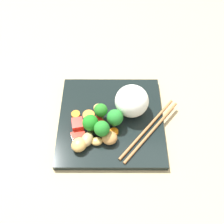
{
  "coord_description": "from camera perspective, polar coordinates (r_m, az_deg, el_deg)",
  "views": [
    {
      "loc": [
        33.97,
        1.86,
        54.48
      ],
      "look_at": [
        -0.57,
        0.23,
        3.58
      ],
      "focal_mm": 40.9,
      "sensor_mm": 36.0,
      "label": 1
    }
  ],
  "objects": [
    {
      "name": "pepper_chunk_2",
      "position": [
        0.61,
        -7.66,
        -2.85
      ],
      "size": [
        3.44,
        3.19,
        2.38
      ],
      "primitive_type": "cube",
      "rotation": [
        0.0,
        0.0,
        0.23
      ],
      "color": "red",
      "rests_on": "square_plate"
    },
    {
      "name": "pepper_chunk_0",
      "position": [
        0.6,
        -7.37,
        -5.5
      ],
      "size": [
        4.15,
        4.21,
        1.25
      ],
      "primitive_type": "cube",
      "rotation": [
        0.0,
        0.0,
        2.06
      ],
      "color": "red",
      "rests_on": "square_plate"
    },
    {
      "name": "chicken_piece_0",
      "position": [
        0.58,
        -7.37,
        -7.27
      ],
      "size": [
        4.95,
        4.92,
        2.76
      ],
      "primitive_type": "ellipsoid",
      "rotation": [
        0.0,
        0.0,
        2.42
      ],
      "color": "tan",
      "rests_on": "square_plate"
    },
    {
      "name": "chicken_piece_3",
      "position": [
        0.59,
        -0.5,
        -5.82
      ],
      "size": [
        4.17,
        4.33,
        2.63
      ],
      "primitive_type": "ellipsoid",
      "rotation": [
        0.0,
        0.0,
        4.96
      ],
      "color": "#BD864B",
      "rests_on": "square_plate"
    },
    {
      "name": "carrot_slice_1",
      "position": [
        0.63,
        -5.24,
        -0.69
      ],
      "size": [
        3.74,
        3.74,
        0.5
      ],
      "primitive_type": "cylinder",
      "rotation": [
        0.0,
        0.0,
        2.82
      ],
      "color": "orange",
      "rests_on": "square_plate"
    },
    {
      "name": "chopstick_pair",
      "position": [
        0.61,
        8.4,
        -3.94
      ],
      "size": [
        17.98,
        14.48,
        0.67
      ],
      "rotation": [
        0.0,
        0.0,
        2.49
      ],
      "color": "#A56B3D",
      "rests_on": "square_plate"
    },
    {
      "name": "carrot_slice_2",
      "position": [
        0.61,
        0.44,
        -4.46
      ],
      "size": [
        2.87,
        2.87,
        0.73
      ],
      "primitive_type": "cylinder",
      "rotation": [
        0.0,
        0.0,
        2.49
      ],
      "color": "orange",
      "rests_on": "square_plate"
    },
    {
      "name": "square_plate",
      "position": [
        0.64,
        -0.23,
        -1.83
      ],
      "size": [
        26.72,
        26.72,
        1.58
      ],
      "primitive_type": "cube",
      "rotation": [
        0.0,
        0.0,
        0.04
      ],
      "color": "black",
      "rests_on": "ground_plane"
    },
    {
      "name": "broccoli_floret_0",
      "position": [
        0.59,
        -4.86,
        -2.51
      ],
      "size": [
        3.75,
        3.75,
        5.15
      ],
      "color": "#529146",
      "rests_on": "square_plate"
    },
    {
      "name": "ground_plane",
      "position": [
        0.65,
        -0.22,
        -2.67
      ],
      "size": [
        110.0,
        110.0,
        2.0
      ],
      "primitive_type": "cube",
      "color": "tan"
    },
    {
      "name": "broccoli_floret_3",
      "position": [
        0.61,
        -2.52,
        0.43
      ],
      "size": [
        3.23,
        3.23,
        5.15
      ],
      "color": "#629A44",
      "rests_on": "square_plate"
    },
    {
      "name": "chicken_piece_2",
      "position": [
        0.59,
        -5.56,
        -6.13
      ],
      "size": [
        4.35,
        3.66,
        2.49
      ],
      "primitive_type": "ellipsoid",
      "rotation": [
        0.0,
        0.0,
        5.96
      ],
      "color": "tan",
      "rests_on": "square_plate"
    },
    {
      "name": "broccoli_floret_1",
      "position": [
        0.57,
        -2.29,
        -3.77
      ],
      "size": [
        3.62,
        3.62,
        5.39
      ],
      "color": "#78B458",
      "rests_on": "square_plate"
    },
    {
      "name": "chicken_piece_4",
      "position": [
        0.64,
        -3.03,
        0.9
      ],
      "size": [
        2.86,
        3.07,
        1.93
      ],
      "primitive_type": "ellipsoid",
      "rotation": [
        0.0,
        0.0,
        1.34
      ],
      "color": "tan",
      "rests_on": "square_plate"
    },
    {
      "name": "pepper_chunk_1",
      "position": [
        0.61,
        -3.28,
        -2.76
      ],
      "size": [
        4.37,
        4.36,
        1.82
      ],
      "primitive_type": "cube",
      "rotation": [
        0.0,
        0.0,
        2.38
      ],
      "color": "red",
      "rests_on": "square_plate"
    },
    {
      "name": "chicken_piece_1",
      "position": [
        0.59,
        -3.41,
        -6.57
      ],
      "size": [
        2.53,
        3.07,
        1.56
      ],
      "primitive_type": "ellipsoid",
      "rotation": [
        0.0,
        0.0,
        4.88
      ],
      "color": "tan",
      "rests_on": "square_plate"
    },
    {
      "name": "carrot_slice_0",
      "position": [
        0.64,
        -8.11,
        -0.53
      ],
      "size": [
        2.94,
        2.94,
        0.72
      ],
      "primitive_type": "cylinder",
      "rotation": [
        0.0,
        0.0,
        1.03
      ],
      "color": "orange",
      "rests_on": "square_plate"
    },
    {
      "name": "broccoli_floret_2",
      "position": [
        0.59,
        0.66,
        -1.28
      ],
      "size": [
        3.88,
        3.88,
        5.06
      ],
      "color": "#55974C",
      "rests_on": "square_plate"
    },
    {
      "name": "rice_mound",
      "position": [
        0.62,
        4.44,
        2.46
      ],
      "size": [
        10.21,
        10.08,
        7.37
      ],
      "primitive_type": "ellipsoid",
      "rotation": [
        0.0,
        0.0,
        6.01
      ],
      "color": "white",
      "rests_on": "square_plate"
    }
  ]
}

